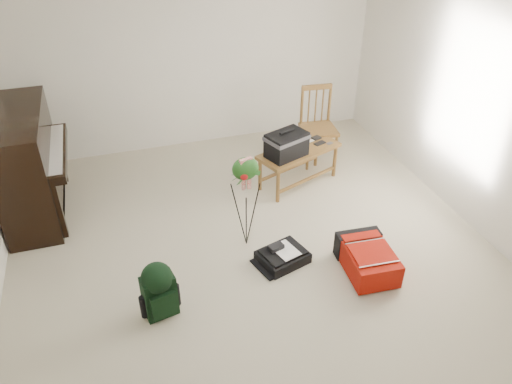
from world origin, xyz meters
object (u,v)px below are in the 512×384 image
object	(u,v)px
piano	(29,167)
red_suitcase	(365,256)
dining_chair	(318,127)
black_duffel	(283,256)
flower_stand	(246,203)
green_backpack	(158,288)
bench	(288,145)

from	to	relation	value
piano	red_suitcase	world-z (taller)	piano
dining_chair	black_duffel	xyz separation A→B (m)	(-1.16, -1.84, -0.43)
black_duffel	flower_stand	bearing A→B (deg)	108.81
green_backpack	flower_stand	distance (m)	1.28
green_backpack	flower_stand	size ratio (longest dim) A/B	0.52
red_suitcase	black_duffel	bearing A→B (deg)	160.26
dining_chair	green_backpack	size ratio (longest dim) A/B	1.79
piano	green_backpack	world-z (taller)	piano
bench	dining_chair	xyz separation A→B (m)	(0.61, 0.49, -0.08)
dining_chair	green_backpack	distance (m)	3.30
bench	green_backpack	xyz separation A→B (m)	(-1.85, -1.69, -0.27)
green_backpack	dining_chair	bearing A→B (deg)	30.38
dining_chair	bench	bearing A→B (deg)	-135.49
piano	flower_stand	xyz separation A→B (m)	(2.15, -1.34, -0.06)
bench	green_backpack	world-z (taller)	bench
piano	dining_chair	bearing A→B (deg)	1.96
green_backpack	bench	bearing A→B (deg)	31.30
red_suitcase	flower_stand	xyz separation A→B (m)	(-1.04, 0.73, 0.39)
bench	flower_stand	size ratio (longest dim) A/B	1.05
red_suitcase	piano	bearing A→B (deg)	151.39
dining_chair	red_suitcase	bearing A→B (deg)	-94.37
flower_stand	black_duffel	bearing A→B (deg)	-69.48
piano	dining_chair	size ratio (longest dim) A/B	1.45
piano	red_suitcase	bearing A→B (deg)	-32.89
dining_chair	black_duffel	world-z (taller)	dining_chair
dining_chair	green_backpack	xyz separation A→B (m)	(-2.46, -2.18, -0.19)
green_backpack	black_duffel	bearing A→B (deg)	3.33
piano	green_backpack	xyz separation A→B (m)	(1.12, -2.06, -0.28)
bench	dining_chair	bearing A→B (deg)	17.75
green_backpack	flower_stand	bearing A→B (deg)	23.99
dining_chair	flower_stand	xyz separation A→B (m)	(-1.44, -1.46, 0.03)
dining_chair	red_suitcase	size ratio (longest dim) A/B	1.48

